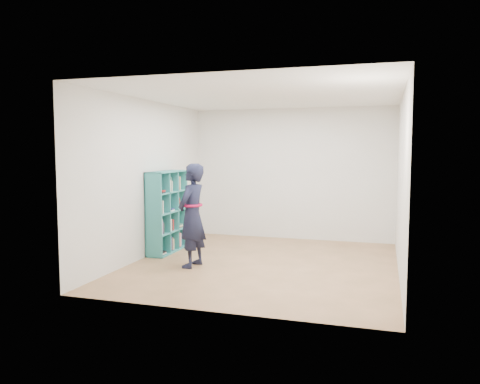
% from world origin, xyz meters
% --- Properties ---
extents(floor, '(4.50, 4.50, 0.00)m').
position_xyz_m(floor, '(0.00, 0.00, 0.00)').
color(floor, brown).
rests_on(floor, ground).
extents(ceiling, '(4.50, 4.50, 0.00)m').
position_xyz_m(ceiling, '(0.00, 0.00, 2.60)').
color(ceiling, white).
rests_on(ceiling, wall_back).
extents(wall_left, '(0.02, 4.50, 2.60)m').
position_xyz_m(wall_left, '(-2.00, 0.00, 1.30)').
color(wall_left, silver).
rests_on(wall_left, floor).
extents(wall_right, '(0.02, 4.50, 2.60)m').
position_xyz_m(wall_right, '(2.00, 0.00, 1.30)').
color(wall_right, silver).
rests_on(wall_right, floor).
extents(wall_back, '(4.00, 0.02, 2.60)m').
position_xyz_m(wall_back, '(0.00, 2.25, 1.30)').
color(wall_back, silver).
rests_on(wall_back, floor).
extents(wall_front, '(4.00, 0.02, 2.60)m').
position_xyz_m(wall_front, '(0.00, -2.25, 1.30)').
color(wall_front, silver).
rests_on(wall_front, floor).
extents(bookshelf, '(0.31, 1.06, 1.42)m').
position_xyz_m(bookshelf, '(-1.86, 0.39, 0.69)').
color(bookshelf, teal).
rests_on(bookshelf, floor).
extents(person, '(0.44, 0.61, 1.58)m').
position_xyz_m(person, '(-1.01, -0.45, 0.79)').
color(person, black).
rests_on(person, floor).
extents(smartphone, '(0.01, 0.10, 0.14)m').
position_xyz_m(smartphone, '(-1.13, -0.34, 0.89)').
color(smartphone, silver).
rests_on(smartphone, person).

